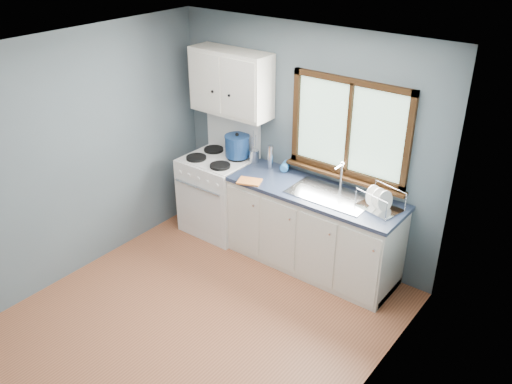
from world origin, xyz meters
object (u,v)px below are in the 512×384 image
Objects in this scene: gas_range at (218,192)px; dish_rack at (379,203)px; base_cabinets at (313,233)px; stockpot at (237,146)px; utensil_crock at (254,156)px; sink at (330,201)px; skillet at (238,153)px; thermos at (270,157)px.

dish_rack is at bearing 2.24° from gas_range.
dish_rack is at bearing 4.96° from base_cabinets.
utensil_crock is (0.20, 0.05, -0.09)m from stockpot.
dish_rack is at bearing -2.12° from stockpot.
sink is 1.33m from skillet.
gas_range reaches higher than dish_rack.
gas_range reaches higher than thermos.
thermos is at bearing -5.49° from utensil_crock.
stockpot is at bearing -166.25° from utensil_crock.
sink is 0.52m from dish_rack.
sink is 2.29× the size of skillet.
dish_rack is at bearing -4.13° from utensil_crock.
base_cabinets is 6.83× the size of thermos.
skillet is 0.10m from stockpot.
sink is at bearing 0.71° from gas_range.
base_cabinets is 4.08× the size of dish_rack.
gas_range is at bearing -163.38° from dish_rack.
gas_range is 4.32× the size of stockpot.
utensil_crock is at bearing -169.75° from dish_rack.
stockpot is (-1.31, 0.13, 0.23)m from sink.
stockpot is at bearing 174.48° from sink.
stockpot is at bearing 173.62° from base_cabinets.
dish_rack reaches higher than base_cabinets.
gas_range is at bearing -141.18° from stockpot.
sink is 3.10× the size of thermos.
skillet is 0.46m from thermos.
gas_range is 1.53m from sink.
gas_range is at bearing -142.90° from skillet.
gas_range is 3.72× the size of skillet.
skillet is at bearing -170.75° from utensil_crock.
gas_range reaches higher than utensil_crock.
thermos is at bearing 3.23° from stockpot.
gas_range is 1.31m from base_cabinets.
skillet is at bearing 118.61° from stockpot.
dish_rack reaches higher than skillet.
gas_range is at bearing -179.29° from sink.
dish_rack is at bearing 6.79° from sink.
sink is at bearing -5.52° from stockpot.
gas_range reaches higher than sink.
base_cabinets is (1.31, 0.02, -0.08)m from gas_range.
gas_range is 0.64m from stockpot.
thermos is at bearing -4.58° from skillet.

